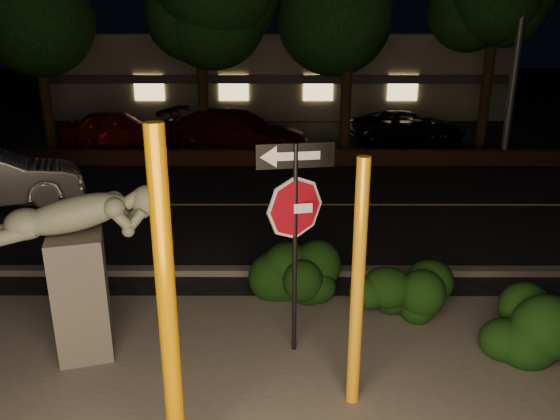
# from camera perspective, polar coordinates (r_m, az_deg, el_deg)

# --- Properties ---
(ground) EXTENTS (90.00, 90.00, 0.00)m
(ground) POSITION_cam_1_polar(r_m,az_deg,el_deg) (16.88, -0.77, 3.68)
(ground) COLOR black
(ground) RESTS_ON ground
(patio) EXTENTS (14.00, 6.00, 0.02)m
(patio) POSITION_cam_1_polar(r_m,az_deg,el_deg) (6.87, -2.29, -20.71)
(patio) COLOR #4C4944
(patio) RESTS_ON ground
(road) EXTENTS (80.00, 8.00, 0.01)m
(road) POSITION_cam_1_polar(r_m,az_deg,el_deg) (14.00, -0.96, 0.52)
(road) COLOR black
(road) RESTS_ON ground
(lane_marking) EXTENTS (80.00, 0.12, 0.00)m
(lane_marking) POSITION_cam_1_polar(r_m,az_deg,el_deg) (14.00, -0.96, 0.57)
(lane_marking) COLOR #C1B74D
(lane_marking) RESTS_ON road
(curb) EXTENTS (80.00, 0.25, 0.12)m
(curb) POSITION_cam_1_polar(r_m,az_deg,el_deg) (10.17, -1.39, -6.40)
(curb) COLOR #4C4944
(curb) RESTS_ON ground
(brick_wall) EXTENTS (40.00, 0.35, 0.50)m
(brick_wall) POSITION_cam_1_polar(r_m,az_deg,el_deg) (18.08, -0.71, 5.51)
(brick_wall) COLOR #4C2518
(brick_wall) RESTS_ON ground
(parking_lot) EXTENTS (40.00, 12.00, 0.01)m
(parking_lot) POSITION_cam_1_polar(r_m,az_deg,el_deg) (23.71, -0.50, 8.08)
(parking_lot) COLOR black
(parking_lot) RESTS_ON ground
(building) EXTENTS (22.00, 10.20, 4.00)m
(building) POSITION_cam_1_polar(r_m,az_deg,el_deg) (31.38, -0.34, 14.35)
(building) COLOR gray
(building) RESTS_ON ground
(yellow_pole_left) EXTENTS (0.18, 0.18, 3.62)m
(yellow_pole_left) POSITION_cam_1_polar(r_m,az_deg,el_deg) (5.25, -11.63, -10.90)
(yellow_pole_left) COLOR #D58700
(yellow_pole_left) RESTS_ON ground
(yellow_pole_right) EXTENTS (0.15, 0.15, 3.07)m
(yellow_pole_right) POSITION_cam_1_polar(r_m,az_deg,el_deg) (6.34, 8.11, -8.09)
(yellow_pole_right) COLOR #FFB015
(yellow_pole_right) RESTS_ON ground
(signpost) EXTENTS (1.00, 0.22, 2.98)m
(signpost) POSITION_cam_1_polar(r_m,az_deg,el_deg) (7.07, 1.60, 0.14)
(signpost) COLOR black
(signpost) RESTS_ON ground
(sculpture) EXTENTS (2.22, 1.16, 2.38)m
(sculpture) POSITION_cam_1_polar(r_m,az_deg,el_deg) (7.70, -20.21, -4.65)
(sculpture) COLOR #4C4944
(sculpture) RESTS_ON ground
(hedge_center) EXTENTS (2.16, 1.49, 1.02)m
(hedge_center) POSITION_cam_1_polar(r_m,az_deg,el_deg) (9.10, 1.37, -6.41)
(hedge_center) COLOR black
(hedge_center) RESTS_ON ground
(hedge_right) EXTENTS (1.63, 0.97, 1.03)m
(hedge_right) POSITION_cam_1_polar(r_m,az_deg,el_deg) (8.84, 12.35, -7.66)
(hedge_right) COLOR black
(hedge_right) RESTS_ON ground
(hedge_far_right) EXTENTS (1.65, 1.14, 1.08)m
(hedge_far_right) POSITION_cam_1_polar(r_m,az_deg,el_deg) (8.45, 24.74, -10.13)
(hedge_far_right) COLOR black
(hedge_far_right) RESTS_ON ground
(parked_car_red) EXTENTS (4.21, 2.04, 1.39)m
(parked_car_red) POSITION_cam_1_polar(r_m,az_deg,el_deg) (21.57, -16.56, 8.10)
(parked_car_red) COLOR maroon
(parked_car_red) RESTS_ON ground
(parked_car_darkred) EXTENTS (5.77, 3.75, 1.55)m
(parked_car_darkred) POSITION_cam_1_polar(r_m,az_deg,el_deg) (19.79, -4.65, 8.16)
(parked_car_darkred) COLOR #460D16
(parked_car_darkred) RESTS_ON ground
(parked_car_dark) EXTENTS (4.75, 2.72, 1.25)m
(parked_car_dark) POSITION_cam_1_polar(r_m,az_deg,el_deg) (22.09, 13.10, 8.44)
(parked_car_dark) COLOR black
(parked_car_dark) RESTS_ON ground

